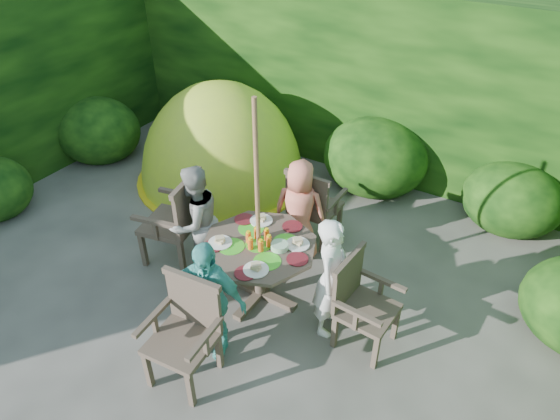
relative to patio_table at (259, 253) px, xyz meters
The scene contains 13 objects.
ground 0.99m from the patio_table, 124.17° to the right, with size 60.00×60.00×0.00m, color #46443E.
hedge_enclosure 1.05m from the patio_table, 124.58° to the left, with size 9.00×9.00×2.50m.
patio_table is the anchor object (origin of this frame).
parasol_pole 0.53m from the patio_table, 167.89° to the right, with size 0.04×0.04×2.20m, color brown.
garden_chair_right 1.10m from the patio_table, ahead, with size 0.52×0.57×0.90m.
garden_chair_left 1.09m from the patio_table, behind, with size 0.67×0.72×1.04m.
garden_chair_back 1.10m from the patio_table, 89.45° to the left, with size 0.57×0.51×0.95m.
garden_chair_front 1.10m from the patio_table, 91.32° to the right, with size 0.60×0.55×0.94m.
child_right 0.80m from the patio_table, ahead, with size 0.46×0.30×1.26m, color white.
child_left 0.81m from the patio_table, behind, with size 0.62×0.49×1.28m, color gray.
child_back 0.80m from the patio_table, 89.59° to the left, with size 0.59×0.38×1.21m, color #EB7861.
child_front 0.80m from the patio_table, 90.98° to the right, with size 0.72×0.30×1.23m, color #4CB1AA.
dome_tent 2.52m from the patio_table, 135.81° to the left, with size 2.86×2.86×2.79m.
Camera 1 is at (2.59, -2.46, 3.75)m, focal length 32.00 mm.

